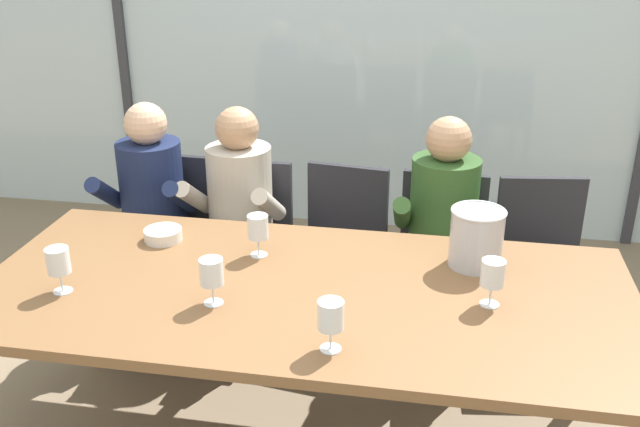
% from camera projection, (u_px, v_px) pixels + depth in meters
% --- Properties ---
extents(ground, '(14.00, 14.00, 0.00)m').
position_uv_depth(ground, '(341.00, 321.00, 3.82)').
color(ground, '#847056').
extents(window_glass_panel, '(7.63, 0.03, 2.60)m').
position_uv_depth(window_glass_panel, '(375.00, 36.00, 4.51)').
color(window_glass_panel, silver).
rests_on(window_glass_panel, ground).
extents(window_mullion_left, '(0.06, 0.06, 2.60)m').
position_uv_depth(window_mullion_left, '(121.00, 29.00, 4.77)').
color(window_mullion_left, '#38383D').
rests_on(window_mullion_left, ground).
extents(hillside_vineyard, '(13.63, 2.40, 1.44)m').
position_uv_depth(hillside_vineyard, '(406.00, 40.00, 7.82)').
color(hillside_vineyard, '#477A38').
rests_on(hillside_vineyard, ground).
extents(dining_table, '(2.43, 1.09, 0.75)m').
position_uv_depth(dining_table, '(303.00, 303.00, 2.64)').
color(dining_table, brown).
rests_on(dining_table, ground).
extents(chair_near_curtain, '(0.45, 0.45, 0.86)m').
position_uv_depth(chair_near_curtain, '(168.00, 226.00, 3.74)').
color(chair_near_curtain, '#232328').
rests_on(chair_near_curtain, ground).
extents(chair_left_of_center, '(0.44, 0.44, 0.86)m').
position_uv_depth(chair_left_of_center, '(248.00, 234.00, 3.65)').
color(chair_left_of_center, '#232328').
rests_on(chair_left_of_center, ground).
extents(chair_center, '(0.50, 0.50, 0.86)m').
position_uv_depth(chair_center, '(341.00, 240.00, 3.58)').
color(chair_center, '#232328').
rests_on(chair_center, ground).
extents(chair_right_of_center, '(0.47, 0.47, 0.86)m').
position_uv_depth(chair_right_of_center, '(440.00, 250.00, 3.48)').
color(chair_right_of_center, '#232328').
rests_on(chair_right_of_center, ground).
extents(chair_near_window_right, '(0.50, 0.50, 0.86)m').
position_uv_depth(chair_near_window_right, '(541.00, 256.00, 3.42)').
color(chair_near_window_right, '#232328').
rests_on(chair_near_window_right, ground).
extents(person_navy_polo, '(0.47, 0.62, 1.18)m').
position_uv_depth(person_navy_polo, '(148.00, 206.00, 3.55)').
color(person_navy_polo, '#192347').
rests_on(person_navy_polo, ground).
extents(person_beige_jumper, '(0.48, 0.63, 1.18)m').
position_uv_depth(person_beige_jumper, '(235.00, 213.00, 3.47)').
color(person_beige_jumper, '#B7AD9E').
rests_on(person_beige_jumper, ground).
extents(person_olive_shirt, '(0.47, 0.62, 1.18)m').
position_uv_depth(person_olive_shirt, '(443.00, 227.00, 3.31)').
color(person_olive_shirt, '#2D5123').
rests_on(person_olive_shirt, ground).
extents(ice_bucket_primary, '(0.21, 0.21, 0.23)m').
position_uv_depth(ice_bucket_primary, '(476.00, 237.00, 2.74)').
color(ice_bucket_primary, '#B7B7BC').
rests_on(ice_bucket_primary, dining_table).
extents(tasting_bowl, '(0.16, 0.16, 0.05)m').
position_uv_depth(tasting_bowl, '(163.00, 235.00, 2.98)').
color(tasting_bowl, silver).
rests_on(tasting_bowl, dining_table).
extents(wine_glass_by_left_taster, '(0.08, 0.08, 0.17)m').
position_uv_depth(wine_glass_by_left_taster, '(258.00, 229.00, 2.82)').
color(wine_glass_by_left_taster, silver).
rests_on(wine_glass_by_left_taster, dining_table).
extents(wine_glass_near_bucket, '(0.08, 0.08, 0.17)m').
position_uv_depth(wine_glass_near_bucket, '(331.00, 316.00, 2.20)').
color(wine_glass_near_bucket, silver).
rests_on(wine_glass_near_bucket, dining_table).
extents(wine_glass_center_pour, '(0.08, 0.08, 0.17)m').
position_uv_depth(wine_glass_center_pour, '(58.00, 263.00, 2.54)').
color(wine_glass_center_pour, silver).
rests_on(wine_glass_center_pour, dining_table).
extents(wine_glass_by_right_taster, '(0.08, 0.08, 0.17)m').
position_uv_depth(wine_glass_by_right_taster, '(493.00, 275.00, 2.46)').
color(wine_glass_by_right_taster, silver).
rests_on(wine_glass_by_right_taster, dining_table).
extents(wine_glass_spare_empty, '(0.08, 0.08, 0.17)m').
position_uv_depth(wine_glass_spare_empty, '(212.00, 274.00, 2.46)').
color(wine_glass_spare_empty, silver).
rests_on(wine_glass_spare_empty, dining_table).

